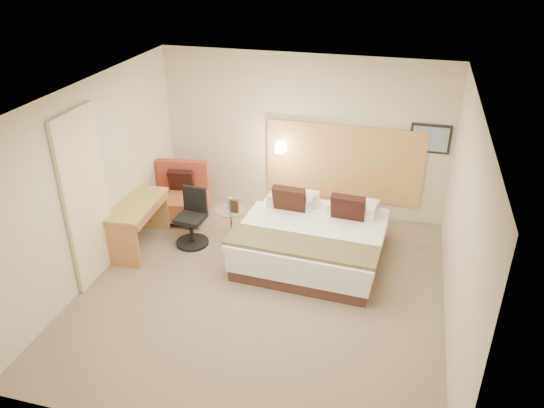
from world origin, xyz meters
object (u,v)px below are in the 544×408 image
(bed, at_px, (313,238))
(desk_chair, at_px, (192,222))
(side_table, at_px, (231,223))
(desk, at_px, (139,213))
(lounge_chair, at_px, (181,197))

(bed, xyz_separation_m, desk_chair, (-1.88, -0.07, 0.05))
(side_table, distance_m, desk_chair, 0.60)
(bed, xyz_separation_m, side_table, (-1.34, 0.17, -0.03))
(desk, height_order, desk_chair, desk_chair)
(bed, bearing_deg, desk, -171.56)
(lounge_chair, bearing_deg, desk_chair, -54.79)
(side_table, relative_size, desk_chair, 0.59)
(side_table, xyz_separation_m, desk_chair, (-0.55, -0.24, 0.08))
(side_table, bearing_deg, bed, -7.18)
(bed, height_order, lounge_chair, bed)
(side_table, bearing_deg, lounge_chair, 154.96)
(bed, relative_size, desk_chair, 2.38)
(lounge_chair, relative_size, side_table, 1.87)
(bed, xyz_separation_m, desk, (-2.61, -0.39, 0.27))
(lounge_chair, xyz_separation_m, desk, (-0.20, -1.05, 0.22))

